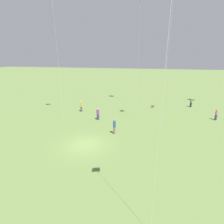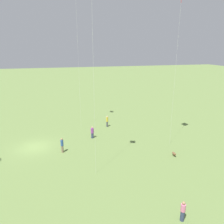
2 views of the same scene
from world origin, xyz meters
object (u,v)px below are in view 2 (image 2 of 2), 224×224
(person_1, at_px, (107,121))
(dog_0, at_px, (174,154))
(person_0, at_px, (92,132))
(person_3, at_px, (183,211))
(person_5, at_px, (62,145))

(person_1, height_order, dog_0, person_1)
(person_1, bearing_deg, dog_0, 43.89)
(person_0, xyz_separation_m, dog_0, (-8.50, 7.98, -0.53))
(person_3, distance_m, person_5, 15.98)
(person_0, relative_size, person_3, 1.05)
(person_5, bearing_deg, person_0, 163.68)
(person_3, bearing_deg, person_0, -114.71)
(person_3, distance_m, dog_0, 10.35)
(dog_0, bearing_deg, person_1, -62.09)
(person_3, height_order, person_5, person_5)
(person_3, xyz_separation_m, person_5, (8.19, -13.72, 0.13))
(person_1, xyz_separation_m, person_5, (7.53, 7.47, 0.01))
(person_0, relative_size, person_5, 0.92)
(person_5, height_order, dog_0, person_5)
(person_1, distance_m, person_3, 21.20)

